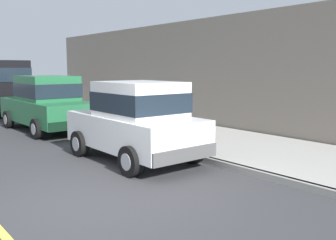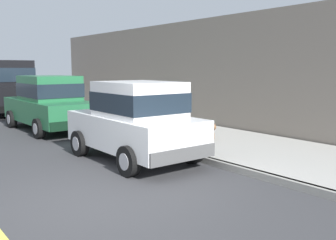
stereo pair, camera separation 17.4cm
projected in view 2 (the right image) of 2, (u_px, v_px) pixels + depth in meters
The scene contains 8 objects.
ground_plane at pixel (96, 201), 6.22m from camera, with size 80.00×80.00×0.00m, color #38383A.
curb at pixel (228, 166), 8.17m from camera, with size 0.16×64.00×0.14m, color gray.
sidewalk at pixel (278, 154), 9.28m from camera, with size 3.60×64.00×0.14m, color #A8A59E.
car_white_hatchback at pixel (135, 120), 8.85m from camera, with size 1.98×3.81×1.88m.
car_green_sedan at pixel (49, 102), 13.18m from camera, with size 2.06×4.61×1.92m.
car_black_van at pixel (5, 85), 17.83m from camera, with size 2.17×4.92×2.52m.
dog_brown at pixel (211, 129), 10.91m from camera, with size 0.44×0.68×0.49m.
building_facade at pixel (181, 73), 15.10m from camera, with size 0.50×20.00×3.96m, color slate.
Camera 2 is at (-2.76, -5.43, 2.20)m, focal length 40.10 mm.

